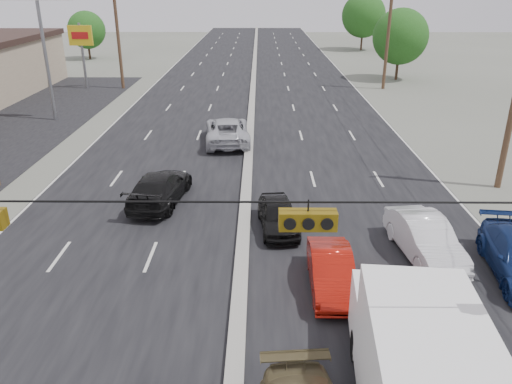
% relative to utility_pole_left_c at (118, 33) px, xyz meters
% --- Properties ---
extents(road_surface, '(20.00, 160.00, 0.02)m').
position_rel_utility_pole_left_c_xyz_m(road_surface, '(12.50, -10.00, -5.11)').
color(road_surface, black).
rests_on(road_surface, ground).
extents(center_median, '(0.50, 160.00, 0.20)m').
position_rel_utility_pole_left_c_xyz_m(center_median, '(12.50, -10.00, -5.01)').
color(center_median, gray).
rests_on(center_median, ground).
extents(parking_lot, '(10.00, 42.00, 0.02)m').
position_rel_utility_pole_left_c_xyz_m(parking_lot, '(-4.50, -15.00, -5.11)').
color(parking_lot, black).
rests_on(parking_lot, ground).
extents(utility_pole_left_c, '(1.60, 0.30, 10.00)m').
position_rel_utility_pole_left_c_xyz_m(utility_pole_left_c, '(0.00, 0.00, 0.00)').
color(utility_pole_left_c, '#422D1E').
rests_on(utility_pole_left_c, ground).
extents(utility_pole_right_c, '(1.60, 0.30, 10.00)m').
position_rel_utility_pole_left_c_xyz_m(utility_pole_right_c, '(25.00, 0.00, 0.00)').
color(utility_pole_right_c, '#422D1E').
rests_on(utility_pole_right_c, ground).
extents(traffic_signals, '(25.00, 0.30, 0.54)m').
position_rel_utility_pole_left_c_xyz_m(traffic_signals, '(13.90, -40.00, 0.39)').
color(traffic_signals, black).
rests_on(traffic_signals, ground).
extents(pole_sign_far, '(2.20, 0.25, 6.00)m').
position_rel_utility_pole_left_c_xyz_m(pole_sign_far, '(-3.50, -0.00, -0.70)').
color(pole_sign_far, slate).
rests_on(pole_sign_far, ground).
extents(tree_left_far, '(4.80, 4.80, 6.12)m').
position_rel_utility_pole_left_c_xyz_m(tree_left_far, '(-9.50, 20.00, -1.39)').
color(tree_left_far, '#382619').
rests_on(tree_left_far, ground).
extents(tree_right_mid, '(5.60, 5.60, 7.14)m').
position_rel_utility_pole_left_c_xyz_m(tree_right_mid, '(27.50, 5.00, -0.77)').
color(tree_right_mid, '#382619').
rests_on(tree_right_mid, ground).
extents(tree_right_far, '(6.40, 6.40, 8.16)m').
position_rel_utility_pole_left_c_xyz_m(tree_right_far, '(28.50, 30.00, -0.15)').
color(tree_right_far, '#382619').
rests_on(tree_right_far, ground).
extents(box_truck, '(2.86, 6.72, 3.32)m').
position_rel_utility_pole_left_c_xyz_m(box_truck, '(16.52, -39.74, -3.41)').
color(box_truck, black).
rests_on(box_truck, ground).
extents(red_sedan, '(1.42, 3.92, 1.28)m').
position_rel_utility_pole_left_c_xyz_m(red_sedan, '(15.50, -34.00, -4.47)').
color(red_sedan, '#A5140A').
rests_on(red_sedan, ground).
extents(queue_car_a, '(1.83, 3.81, 1.25)m').
position_rel_utility_pole_left_c_xyz_m(queue_car_a, '(13.90, -29.71, -4.48)').
color(queue_car_a, black).
rests_on(queue_car_a, ground).
extents(queue_car_b, '(2.09, 4.64, 1.48)m').
position_rel_utility_pole_left_c_xyz_m(queue_car_b, '(19.20, -31.86, -4.37)').
color(queue_car_b, white).
rests_on(queue_car_b, ground).
extents(oncoming_near, '(2.64, 5.19, 1.44)m').
position_rel_utility_pole_left_c_xyz_m(oncoming_near, '(8.57, -27.00, -4.39)').
color(oncoming_near, black).
rests_on(oncoming_near, ground).
extents(oncoming_far, '(3.12, 5.94, 1.59)m').
position_rel_utility_pole_left_c_xyz_m(oncoming_far, '(11.10, -17.65, -4.31)').
color(oncoming_far, '#B6B7BE').
rests_on(oncoming_far, ground).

